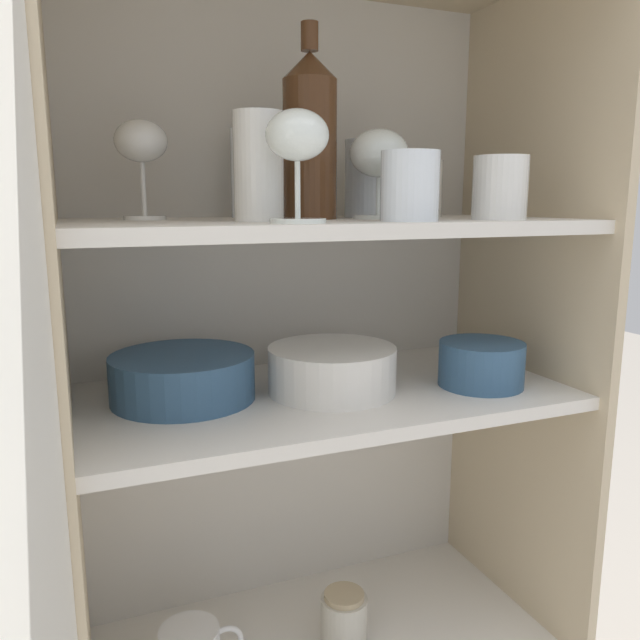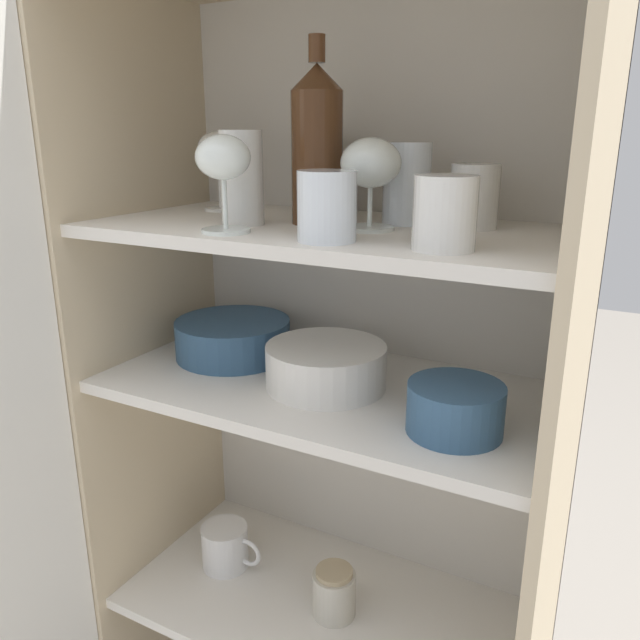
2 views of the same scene
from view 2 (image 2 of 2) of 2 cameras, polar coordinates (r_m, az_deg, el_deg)
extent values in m
cube|color=silver|center=(1.26, 4.71, -6.17)|extent=(0.78, 0.02, 1.45)
cube|color=#CCB793|center=(1.30, -14.74, -5.91)|extent=(0.02, 0.42, 1.45)
cube|color=#CCB793|center=(1.00, 20.92, -13.90)|extent=(0.02, 0.42, 1.45)
cube|color=silver|center=(1.31, 0.41, -24.75)|extent=(0.75, 0.38, 0.02)
cube|color=silver|center=(1.06, 0.46, -6.33)|extent=(0.75, 0.38, 0.02)
cube|color=silver|center=(0.99, 0.50, 8.08)|extent=(0.75, 0.38, 0.02)
cylinder|color=white|center=(0.84, 0.63, 10.36)|extent=(0.08, 0.08, 0.09)
cylinder|color=white|center=(1.00, 7.94, 12.25)|extent=(0.07, 0.07, 0.13)
cylinder|color=white|center=(0.79, 11.35, 9.56)|extent=(0.08, 0.08, 0.09)
cylinder|color=white|center=(0.98, 13.93, 10.91)|extent=(0.07, 0.07, 0.10)
cylinder|color=white|center=(1.13, 0.09, 13.32)|extent=(0.07, 0.07, 0.14)
cylinder|color=white|center=(1.00, -7.17, 12.75)|extent=(0.07, 0.07, 0.14)
cylinder|color=white|center=(0.92, -8.58, 8.09)|extent=(0.07, 0.07, 0.01)
cylinder|color=white|center=(0.92, -8.68, 10.41)|extent=(0.01, 0.01, 0.07)
ellipsoid|color=white|center=(0.91, -8.87, 14.50)|extent=(0.08, 0.08, 0.06)
cylinder|color=white|center=(0.94, 4.53, 8.38)|extent=(0.07, 0.07, 0.01)
cylinder|color=white|center=(0.94, 4.57, 10.25)|extent=(0.01, 0.01, 0.06)
ellipsoid|color=white|center=(0.93, 4.67, 14.13)|extent=(0.09, 0.09, 0.07)
cylinder|color=white|center=(1.18, -9.02, 10.00)|extent=(0.06, 0.06, 0.01)
cylinder|color=white|center=(1.18, -9.11, 11.96)|extent=(0.01, 0.01, 0.08)
ellipsoid|color=white|center=(1.17, -9.27, 15.24)|extent=(0.07, 0.07, 0.06)
cylinder|color=#4C2D19|center=(1.00, -0.27, 14.51)|extent=(0.08, 0.08, 0.20)
cone|color=#4C2D19|center=(1.00, -0.29, 21.36)|extent=(0.08, 0.08, 0.04)
cylinder|color=#4C2D19|center=(1.00, -0.29, 23.58)|extent=(0.03, 0.03, 0.04)
cylinder|color=white|center=(1.05, 0.55, -5.84)|extent=(0.20, 0.20, 0.01)
cylinder|color=white|center=(1.04, 0.55, -5.38)|extent=(0.20, 0.20, 0.01)
cylinder|color=white|center=(1.04, 0.55, -4.92)|extent=(0.20, 0.20, 0.01)
cylinder|color=white|center=(1.04, 0.56, -4.46)|extent=(0.20, 0.20, 0.01)
cylinder|color=white|center=(1.03, 0.56, -3.99)|extent=(0.20, 0.20, 0.01)
cylinder|color=white|center=(1.03, 0.56, -3.53)|extent=(0.20, 0.20, 0.01)
cylinder|color=white|center=(1.03, 0.56, -3.06)|extent=(0.20, 0.20, 0.01)
cylinder|color=white|center=(1.02, 0.56, -2.58)|extent=(0.20, 0.20, 0.01)
cylinder|color=#33567A|center=(1.18, -7.95, -1.65)|extent=(0.21, 0.21, 0.07)
torus|color=#33567A|center=(1.17, -8.01, -0.21)|extent=(0.21, 0.21, 0.01)
cylinder|color=#33567A|center=(0.90, 12.26, -7.92)|extent=(0.14, 0.14, 0.07)
torus|color=#33567A|center=(0.89, 12.39, -6.06)|extent=(0.14, 0.14, 0.01)
cylinder|color=white|center=(1.37, -8.69, -19.75)|extent=(0.09, 0.09, 0.09)
torus|color=white|center=(1.34, -6.60, -20.38)|extent=(0.06, 0.01, 0.06)
cylinder|color=beige|center=(1.25, 1.30, -23.74)|extent=(0.08, 0.08, 0.09)
cylinder|color=tan|center=(1.22, 1.31, -22.05)|extent=(0.07, 0.07, 0.01)
camera|label=1|loc=(0.82, -61.47, 0.03)|focal=35.00mm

